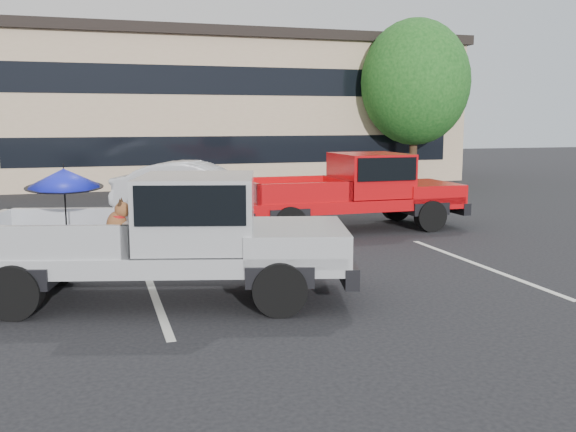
% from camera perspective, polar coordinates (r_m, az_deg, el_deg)
% --- Properties ---
extents(ground, '(90.00, 90.00, 0.00)m').
position_cam_1_polar(ground, '(9.36, 8.04, -8.22)').
color(ground, black).
rests_on(ground, ground).
extents(stripe_left, '(0.12, 5.00, 0.01)m').
position_cam_1_polar(stripe_left, '(10.48, -11.95, -6.47)').
color(stripe_left, silver).
rests_on(stripe_left, ground).
extents(stripe_right, '(0.12, 5.00, 0.01)m').
position_cam_1_polar(stripe_right, '(12.49, 16.70, -4.23)').
color(stripe_right, silver).
rests_on(stripe_right, ground).
extents(motel_building, '(20.40, 8.40, 6.30)m').
position_cam_1_polar(motel_building, '(29.67, -5.75, 9.51)').
color(motel_building, tan).
rests_on(motel_building, ground).
extents(tree_right, '(4.46, 4.46, 6.78)m').
position_cam_1_polar(tree_right, '(27.35, 11.23, 11.58)').
color(tree_right, '#332114').
rests_on(tree_right, ground).
extents(tree_back, '(4.68, 4.68, 7.11)m').
position_cam_1_polar(tree_back, '(33.62, 0.02, 11.49)').
color(tree_back, '#332114').
rests_on(tree_back, ground).
extents(silver_pickup, '(6.00, 3.34, 2.06)m').
position_cam_1_polar(silver_pickup, '(9.69, -9.40, -1.28)').
color(silver_pickup, black).
rests_on(silver_pickup, ground).
extents(red_pickup, '(5.67, 2.13, 1.87)m').
position_cam_1_polar(red_pickup, '(16.02, 6.75, 2.52)').
color(red_pickup, black).
rests_on(red_pickup, ground).
extents(silver_sedan, '(4.87, 3.38, 1.52)m').
position_cam_1_polar(silver_sedan, '(18.31, -8.07, 2.42)').
color(silver_sedan, silver).
rests_on(silver_sedan, ground).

